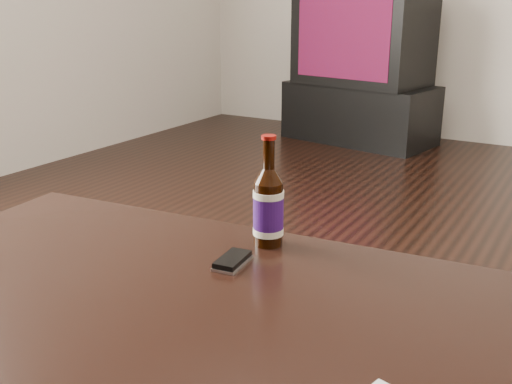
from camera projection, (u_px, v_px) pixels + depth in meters
The scene contains 5 objects.
tv_stand at pixel (360, 113), 4.11m from camera, with size 0.98×0.49×0.39m, color black.
tv at pixel (364, 37), 3.95m from camera, with size 0.90×0.65×0.62m.
coffee_table at pixel (166, 318), 1.09m from camera, with size 1.24×0.80×0.45m.
beer_bottle at pixel (268, 207), 1.25m from camera, with size 0.08×0.08×0.24m.
phone at pixel (232, 261), 1.17m from camera, with size 0.06×0.10×0.02m.
Camera 1 is at (0.35, -1.24, 0.94)m, focal length 42.00 mm.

